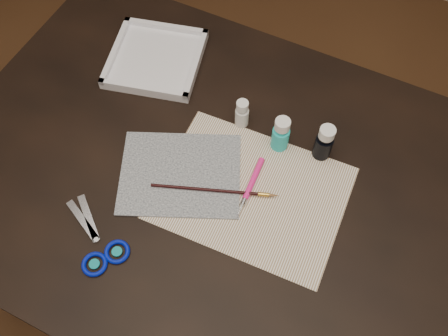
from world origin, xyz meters
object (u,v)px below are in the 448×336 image
at_px(canvas, 180,174).
at_px(paint_bottle_white, 242,113).
at_px(paint_bottle_navy, 324,142).
at_px(palette_tray, 156,58).
at_px(paper, 252,193).
at_px(paint_bottle_cyan, 281,134).
at_px(scissors, 89,235).

distance_m(canvas, paint_bottle_white, 0.20).
relative_size(canvas, paint_bottle_navy, 2.71).
xyz_separation_m(paint_bottle_white, palette_tray, (-0.28, 0.08, -0.03)).
bearing_deg(paper, paint_bottle_white, 121.93).
xyz_separation_m(paint_bottle_navy, palette_tray, (-0.48, 0.07, -0.04)).
height_order(paint_bottle_cyan, palette_tray, paint_bottle_cyan).
distance_m(paint_bottle_navy, palette_tray, 0.49).
xyz_separation_m(paint_bottle_white, scissors, (-0.16, -0.40, -0.03)).
bearing_deg(paint_bottle_white, scissors, -112.18).
distance_m(paint_bottle_cyan, paint_bottle_navy, 0.10).
relative_size(paint_bottle_white, paint_bottle_navy, 0.79).
height_order(paint_bottle_white, paint_bottle_cyan, paint_bottle_cyan).
distance_m(paint_bottle_white, paint_bottle_navy, 0.20).
distance_m(paper, paint_bottle_cyan, 0.15).
xyz_separation_m(paper, canvas, (-0.16, -0.03, 0.00)).
relative_size(paint_bottle_white, palette_tray, 0.35).
distance_m(canvas, scissors, 0.24).
distance_m(scissors, palette_tray, 0.49).
bearing_deg(paint_bottle_white, paper, -58.07).
relative_size(paper, paint_bottle_cyan, 4.16).
xyz_separation_m(canvas, paint_bottle_white, (0.06, 0.19, 0.04)).
bearing_deg(palette_tray, scissors, -76.43).
height_order(paper, canvas, canvas).
relative_size(canvas, scissors, 1.29).
bearing_deg(scissors, paper, -112.23).
distance_m(paper, paint_bottle_white, 0.19).
height_order(canvas, scissors, scissors).
xyz_separation_m(paper, palette_tray, (-0.38, 0.24, 0.01)).
height_order(paper, paint_bottle_white, paint_bottle_white).
xyz_separation_m(paper, paint_bottle_white, (-0.10, 0.16, 0.04)).
bearing_deg(scissors, paint_bottle_cyan, -99.91).
height_order(paint_bottle_white, paint_bottle_navy, paint_bottle_navy).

